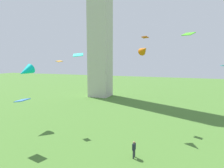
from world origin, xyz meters
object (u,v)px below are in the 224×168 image
person_2 (134,148)px  kite_flying_6 (26,71)px  kite_flying_7 (145,37)px  kite_flying_1 (223,66)px  kite_flying_3 (22,100)px  kite_flying_4 (188,34)px  kite_flying_2 (144,50)px  kite_flying_0 (59,61)px  kite_flying_8 (78,55)px

person_2 → kite_flying_6: kite_flying_6 is taller
kite_flying_6 → kite_flying_7: size_ratio=2.17×
kite_flying_6 → kite_flying_1: bearing=21.8°
kite_flying_3 → kite_flying_4: kite_flying_4 is taller
kite_flying_4 → kite_flying_3: bearing=-104.6°
kite_flying_1 → kite_flying_2: 11.61m
kite_flying_6 → kite_flying_2: bearing=19.1°
kite_flying_7 → kite_flying_6: bearing=-127.9°
kite_flying_1 → kite_flying_0: bearing=90.2°
kite_flying_1 → kite_flying_8: kite_flying_8 is taller
kite_flying_0 → kite_flying_6: (-5.62, -0.85, -1.55)m
person_2 → kite_flying_0: (-12.92, 5.49, 9.12)m
kite_flying_1 → kite_flying_4: size_ratio=0.48×
kite_flying_0 → kite_flying_4: (17.89, 5.31, 3.83)m
kite_flying_4 → kite_flying_7: kite_flying_4 is taller
kite_flying_1 → kite_flying_8: bearing=122.4°
kite_flying_0 → kite_flying_8: bearing=-15.0°
person_2 → kite_flying_2: size_ratio=0.85×
kite_flying_4 → kite_flying_6: (-23.51, -6.16, -5.38)m
kite_flying_2 → person_2: bearing=-119.8°
kite_flying_2 → kite_flying_6: kite_flying_2 is taller
kite_flying_6 → kite_flying_3: bearing=-43.6°
kite_flying_7 → kite_flying_8: size_ratio=1.20×
kite_flying_3 → kite_flying_8: 10.26m
kite_flying_7 → kite_flying_8: kite_flying_7 is taller
kite_flying_0 → kite_flying_2: kite_flying_2 is taller
person_2 → kite_flying_1: 18.10m
kite_flying_3 → kite_flying_4: (17.91, 12.79, 8.30)m
kite_flying_1 → kite_flying_4: 6.84m
person_2 → kite_flying_4: (4.97, 10.80, 12.95)m
kite_flying_2 → kite_flying_7: kite_flying_7 is taller
kite_flying_0 → kite_flying_7: bearing=63.6°
kite_flying_7 → kite_flying_0: bearing=-121.3°
person_2 → kite_flying_1: (9.86, 12.57, 8.50)m
kite_flying_3 → kite_flying_6: bearing=143.1°
kite_flying_8 → kite_flying_6: bearing=124.4°
kite_flying_8 → kite_flying_2: bearing=50.2°
kite_flying_1 → kite_flying_4: kite_flying_4 is taller
kite_flying_7 → kite_flying_8: 16.85m
kite_flying_2 → kite_flying_4: 6.59m
kite_flying_8 → person_2: bearing=18.0°
person_2 → kite_flying_7: (-1.47, 12.41, 12.92)m
kite_flying_2 → kite_flying_4: (5.82, 2.12, 2.23)m
kite_flying_6 → kite_flying_8: size_ratio=2.61×
kite_flying_8 → kite_flying_3: bearing=142.8°
kite_flying_0 → kite_flying_1: size_ratio=1.42×
person_2 → kite_flying_8: (-4.26, -3.92, 9.78)m
kite_flying_1 → kite_flying_2: (-10.71, -3.89, 2.22)m
kite_flying_6 → kite_flying_8: 16.80m
kite_flying_6 → kite_flying_0: bearing=14.8°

